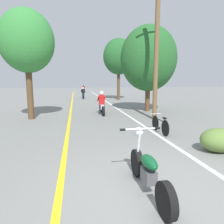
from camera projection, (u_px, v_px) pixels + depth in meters
ground_plane at (153, 193)px, 3.67m from camera, size 120.00×120.00×0.00m
lane_stripe_center at (71, 108)px, 15.07m from camera, size 0.14×48.00×0.01m
lane_stripe_edge at (115, 107)px, 15.68m from camera, size 0.14×48.00×0.01m
utility_pole at (156, 48)px, 10.27m from camera, size 1.10×0.24×7.29m
roadside_tree_right_near at (149, 59)px, 13.23m from camera, size 3.74×3.37×5.68m
roadside_tree_right_far at (119, 57)px, 21.52m from camera, size 3.34×3.00×6.58m
roadside_tree_left at (27, 42)px, 10.26m from camera, size 2.80×2.52×5.69m
roadside_bush at (219, 140)px, 5.80m from camera, size 1.10×0.88×0.70m
motorcycle_foreground at (148, 170)px, 3.69m from camera, size 0.84×2.01×1.11m
motorcycle_rider_lead at (102, 105)px, 12.39m from camera, size 0.50×1.97×1.44m
motorcycle_rider_mid at (83, 94)px, 23.62m from camera, size 0.50×2.00×1.32m
motorcycle_rider_far at (84, 90)px, 35.16m from camera, size 0.50×2.14×1.33m
bicycle_parked at (160, 125)px, 7.90m from camera, size 0.44×1.56×0.72m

